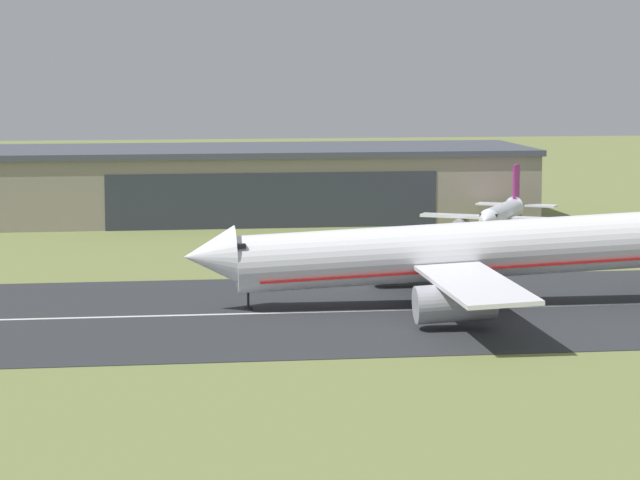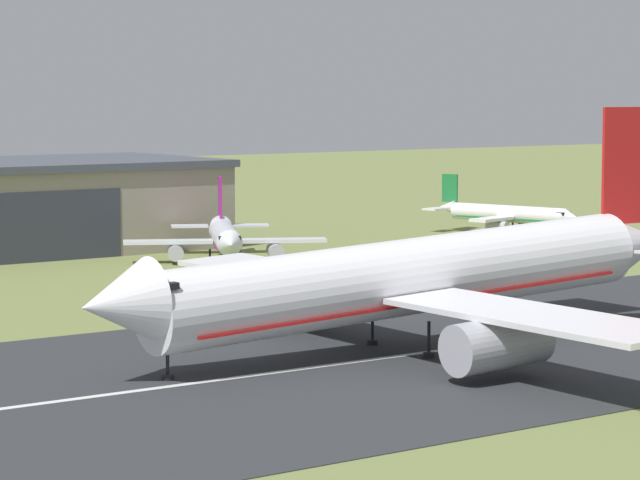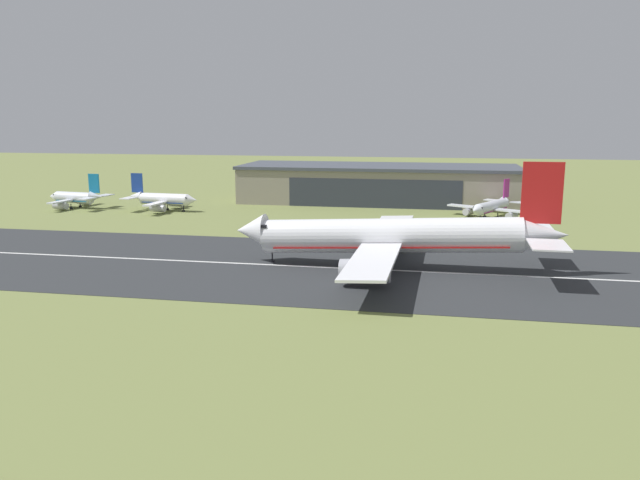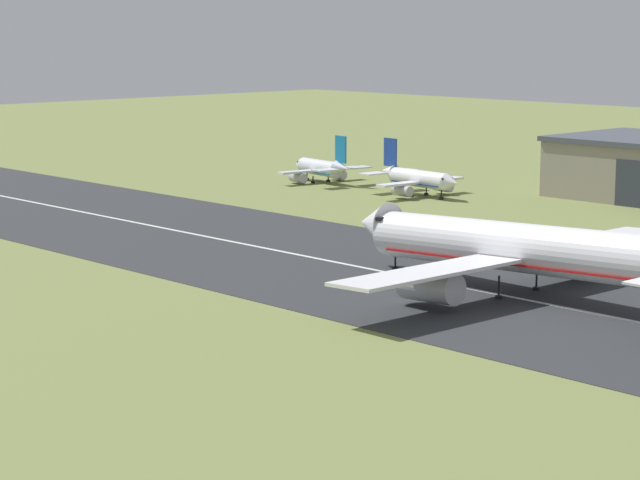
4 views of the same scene
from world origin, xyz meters
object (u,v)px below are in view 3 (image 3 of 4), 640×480
Objects in this scene: airplane_parked_west at (492,207)px; airplane_parked_far_east at (75,198)px; airplane_parked_centre at (163,199)px; airplane_landing at (391,237)px.

airplane_parked_far_east is (-113.12, -3.67, 0.04)m from airplane_parked_west.
airplane_parked_west is 86.69m from airplane_parked_centre.
airplane_parked_centre is at bearing -0.95° from airplane_parked_far_east.
airplane_parked_far_east is at bearing -178.14° from airplane_parked_west.
airplane_parked_west is at bearing 2.72° from airplane_parked_centre.
airplane_landing is 2.74× the size of airplane_parked_centre.
airplane_landing is at bearing -109.71° from airplane_parked_west.
airplane_parked_far_east is at bearing 179.05° from airplane_parked_centre.
airplane_landing is 2.58× the size of airplane_parked_west.
airplane_landing reaches higher than airplane_parked_west.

